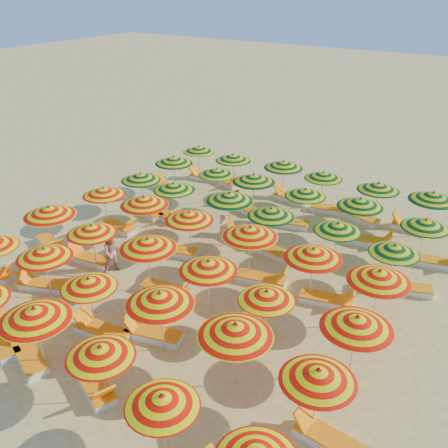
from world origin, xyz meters
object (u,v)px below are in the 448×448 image
at_px(umbrella_9, 160,298).
at_px(lounger_19, 239,237).
at_px(umbrella_38, 284,164).
at_px(lounger_21, 404,288).
at_px(lounger_20, 280,254).
at_px(lounger_30, 331,209).
at_px(umbrella_25, 173,187).
at_px(umbrella_39, 324,175).
at_px(lounger_22, 166,187).
at_px(lounger_23, 244,207).
at_px(umbrella_11, 318,375).
at_px(umbrella_27, 271,212).
at_px(umbrella_26, 229,197).
at_px(umbrella_22, 313,253).
at_px(lounger_24, 288,223).
at_px(lounger_3, 95,386).
at_px(lounger_6, 43,285).
at_px(lounger_31, 359,217).
at_px(umbrella_23, 379,276).
at_px(umbrella_20, 189,216).
at_px(lounger_13, 118,227).
at_px(lounger_14, 174,251).
at_px(umbrella_15, 208,266).
at_px(umbrella_13, 92,229).
at_px(umbrella_16, 267,295).
at_px(lounger_27, 206,177).
at_px(umbrella_2, 34,314).
at_px(lounger_9, 329,440).
at_px(umbrella_17, 357,322).
at_px(umbrella_33, 305,193).
at_px(lounger_12, 166,290).
at_px(lounger_28, 227,182).
at_px(umbrella_31, 217,172).
at_px(umbrella_32, 254,178).
at_px(umbrella_10, 235,330).
at_px(umbrella_3, 100,352).
at_px(lounger_10, 50,245).
at_px(lounger_26, 436,262).
at_px(lounger_7, 102,331).
at_px(umbrella_40, 378,187).
at_px(umbrella_21, 250,232).
at_px(lounger_2, 28,356).
at_px(beachgoer_b, 113,252).
at_px(umbrella_28, 338,227).
at_px(lounger_15, 263,279).
at_px(umbrella_35, 425,224).
at_px(umbrella_14, 148,243).
at_px(umbrella_30, 174,160).
at_px(umbrella_4, 162,401).
at_px(umbrella_18, 104,191).
at_px(beachgoer_a, 223,230).
at_px(umbrella_24, 141,177).

relative_size(umbrella_9, lounger_19, 1.17).
bearing_deg(umbrella_38, lounger_21, -33.72).
bearing_deg(lounger_20, lounger_30, 97.24).
height_order(umbrella_25, umbrella_39, umbrella_25).
relative_size(lounger_22, lounger_23, 1.00).
height_order(umbrella_11, lounger_23, umbrella_11).
bearing_deg(umbrella_9, umbrella_25, 126.21).
bearing_deg(umbrella_27, umbrella_26, 176.87).
distance_m(umbrella_22, lounger_24, 5.61).
distance_m(lounger_3, lounger_6, 5.46).
bearing_deg(lounger_31, umbrella_23, 129.13).
xyz_separation_m(umbrella_20, lounger_13, (-3.79, 0.02, -1.53)).
xyz_separation_m(lounger_3, lounger_14, (-2.68, 6.60, 0.00)).
bearing_deg(umbrella_15, lounger_23, 113.33).
distance_m(umbrella_13, umbrella_16, 6.98).
xyz_separation_m(lounger_14, lounger_27, (-3.47, 6.98, 0.00)).
height_order(umbrella_2, umbrella_13, umbrella_2).
relative_size(lounger_9, lounger_27, 0.98).
height_order(umbrella_17, umbrella_33, umbrella_17).
xyz_separation_m(lounger_12, lounger_23, (-1.32, 7.11, 0.00)).
distance_m(umbrella_16, umbrella_33, 7.56).
bearing_deg(lounger_28, umbrella_11, -31.98).
xyz_separation_m(umbrella_31, umbrella_32, (2.03, -0.15, 0.18)).
bearing_deg(umbrella_10, lounger_14, 141.44).
bearing_deg(umbrella_10, umbrella_23, 63.97).
distance_m(umbrella_23, lounger_14, 7.89).
height_order(umbrella_3, lounger_10, umbrella_3).
bearing_deg(umbrella_27, umbrella_16, -62.57).
xyz_separation_m(umbrella_31, lounger_3, (4.00, -11.48, -1.41)).
xyz_separation_m(lounger_26, lounger_31, (-3.69, 2.17, 0.00)).
distance_m(umbrella_17, lounger_7, 7.35).
height_order(umbrella_13, lounger_27, umbrella_13).
height_order(umbrella_40, lounger_12, umbrella_40).
distance_m(umbrella_21, lounger_2, 7.79).
bearing_deg(umbrella_2, lounger_10, 139.66).
bearing_deg(lounger_24, lounger_13, 24.11).
bearing_deg(lounger_3, beachgoer_b, 151.74).
relative_size(umbrella_22, umbrella_28, 1.10).
distance_m(umbrella_9, lounger_30, 11.41).
bearing_deg(lounger_15, umbrella_35, 32.96).
bearing_deg(umbrella_32, umbrella_13, -108.31).
distance_m(umbrella_14, lounger_7, 3.12).
xyz_separation_m(umbrella_30, umbrella_35, (11.67, -0.20, -0.08)).
height_order(umbrella_4, umbrella_39, umbrella_39).
distance_m(lounger_23, lounger_30, 3.95).
relative_size(umbrella_18, lounger_2, 1.02).
height_order(umbrella_3, lounger_24, umbrella_3).
height_order(umbrella_26, lounger_24, umbrella_26).
bearing_deg(beachgoer_a, lounger_13, 113.38).
bearing_deg(umbrella_16, umbrella_24, 152.08).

